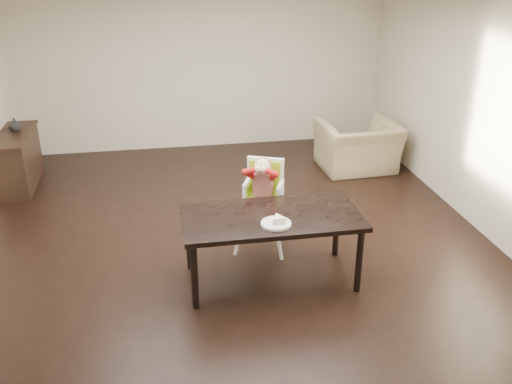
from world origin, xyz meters
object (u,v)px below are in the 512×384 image
Objects in this scene: high_chair at (263,184)px; armchair at (359,138)px; dining_table at (272,222)px; sideboard at (19,160)px.

high_chair is 0.95× the size of armchair.
dining_table is 1.43× the size of sideboard.
high_chair is 0.87× the size of sideboard.
dining_table is 1.65× the size of high_chair.
high_chair reaches higher than sideboard.
armchair is 0.91× the size of sideboard.
armchair is at bearing 55.51° from dining_table.
sideboard is (-4.98, 0.24, -0.10)m from armchair.
armchair reaches higher than dining_table.
dining_table is 1.57× the size of armchair.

